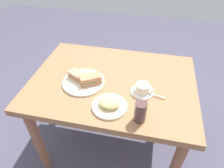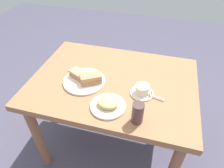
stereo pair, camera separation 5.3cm
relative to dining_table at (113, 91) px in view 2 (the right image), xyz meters
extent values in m
plane|color=#4A4659|center=(0.00, 0.00, -0.62)|extent=(6.00, 6.00, 0.00)
cube|color=#9A6844|center=(0.00, 0.00, 0.08)|extent=(1.09, 0.80, 0.04)
cylinder|color=#965F44|center=(-0.47, -0.33, -0.28)|extent=(0.06, 0.06, 0.68)
cylinder|color=#965F44|center=(0.47, -0.33, -0.28)|extent=(0.06, 0.06, 0.68)
cylinder|color=#965F44|center=(0.47, 0.33, -0.28)|extent=(0.06, 0.06, 0.68)
cylinder|color=silver|center=(0.18, 0.07, 0.11)|extent=(0.28, 0.28, 0.01)
cube|color=tan|center=(0.22, 0.06, 0.13)|extent=(0.16, 0.12, 0.02)
cube|color=brown|center=(0.22, 0.06, 0.14)|extent=(0.15, 0.11, 0.01)
cube|color=tan|center=(0.22, 0.06, 0.16)|extent=(0.16, 0.12, 0.02)
cube|color=#BC7B53|center=(0.13, 0.08, 0.13)|extent=(0.15, 0.13, 0.02)
cube|color=#669253|center=(0.13, 0.08, 0.15)|extent=(0.14, 0.12, 0.01)
cube|color=#BE7B54|center=(0.13, 0.08, 0.16)|extent=(0.15, 0.13, 0.02)
cylinder|color=silver|center=(-0.20, 0.08, 0.11)|extent=(0.14, 0.14, 0.01)
cylinder|color=silver|center=(-0.20, 0.08, 0.14)|extent=(0.09, 0.09, 0.05)
cylinder|color=#A38350|center=(-0.20, 0.08, 0.17)|extent=(0.08, 0.08, 0.01)
torus|color=silver|center=(-0.25, 0.10, 0.14)|extent=(0.04, 0.02, 0.04)
cube|color=silver|center=(-0.31, 0.11, 0.12)|extent=(0.08, 0.02, 0.00)
ellipsoid|color=silver|center=(-0.26, 0.10, 0.12)|extent=(0.03, 0.02, 0.01)
cylinder|color=beige|center=(-0.03, 0.25, 0.11)|extent=(0.20, 0.20, 0.01)
ellipsoid|color=#D3BD6F|center=(-0.03, 0.25, 0.14)|extent=(0.12, 0.10, 0.04)
cylinder|color=#4F3734|center=(-0.21, 0.30, 0.17)|extent=(0.06, 0.06, 0.12)
camera|label=1|loc=(-0.22, 1.02, 0.95)|focal=32.08mm
camera|label=2|loc=(-0.27, 1.00, 0.95)|focal=32.08mm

